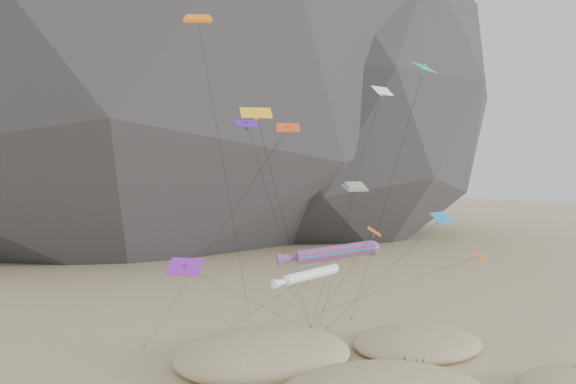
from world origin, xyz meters
The scene contains 6 objects.
kite_stakes centered at (2.09, 24.37, 0.15)m, with size 23.59×6.01×0.30m.
rainbow_tube_kite centered at (2.14, 11.45, 10.34)m, with size 8.71×14.12×11.31m.
white_tube_kite centered at (-1.68, 8.27, 9.33)m, with size 6.15×18.02×9.96m.
orange_parafoil centered at (-7.47, 16.62, 29.02)m, with size 8.85×7.51×29.94m.
multi_parafoil centered at (3.10, 9.43, 15.61)m, with size 5.15×14.27×16.24m.
delta_kites centered at (3.02, 10.80, 16.98)m, with size 28.31×22.90×26.61m.
Camera 1 is at (-20.78, -28.41, 16.98)m, focal length 35.00 mm.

